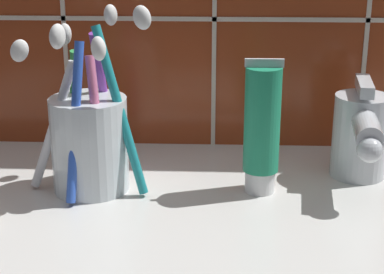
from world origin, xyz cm
name	(u,v)px	position (x,y,z in cm)	size (l,w,h in cm)	color
sink_counter	(193,219)	(0.00, 0.00, 1.00)	(68.37, 36.75, 2.00)	silver
toothbrush_cup	(89,137)	(-10.40, 4.60, 7.53)	(14.28, 12.32, 18.85)	silver
toothpaste_tube	(262,128)	(6.51, 4.60, 8.67)	(3.70, 3.52, 13.49)	white
sink_faucet	(361,134)	(16.95, 8.19, 6.95)	(5.71, 12.54, 10.34)	silver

